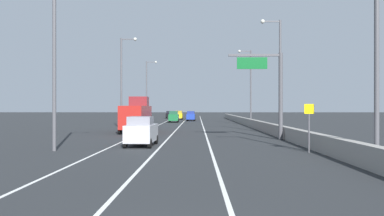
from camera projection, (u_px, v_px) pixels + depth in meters
ground_plane at (194, 123)px, 70.93m from camera, size 320.00×320.00×0.00m
lane_stripe_left at (158, 125)px, 62.00m from camera, size 0.16×130.00×0.00m
lane_stripe_center at (181, 125)px, 61.96m from camera, size 0.16×130.00×0.00m
lane_stripe_right at (203, 125)px, 61.91m from camera, size 0.16×130.00×0.00m
jersey_barrier_right at (262, 126)px, 46.82m from camera, size 0.60×120.00×1.10m
overhead_sign_gantry at (272, 85)px, 33.80m from camera, size 4.68×0.36×7.50m
speed_advisory_sign at (309, 124)px, 24.20m from camera, size 0.60×0.11×3.00m
lamp_post_right_near at (372, 26)px, 18.93m from camera, size 2.14×0.44×11.85m
lamp_post_right_second at (278, 69)px, 40.31m from camera, size 2.14×0.44×11.85m
lamp_post_right_third at (249, 83)px, 61.69m from camera, size 2.14×0.44×11.85m
lamp_post_left_near at (58, 46)px, 25.15m from camera, size 2.14×0.44×11.85m
lamp_post_left_mid at (123, 77)px, 50.81m from camera, size 2.14×0.44×11.85m
lamp_post_left_far at (148, 87)px, 76.46m from camera, size 2.14×0.44×11.85m
car_white_0 at (191, 116)px, 88.51m from camera, size 1.87×4.28×1.96m
car_yellow_1 at (179, 115)px, 91.14m from camera, size 1.83×4.27×2.04m
car_blue_2 at (191, 116)px, 81.81m from camera, size 1.88×4.25×2.04m
car_green_3 at (174, 117)px, 74.04m from camera, size 1.86×4.61×2.13m
car_silver_4 at (141, 131)px, 28.32m from camera, size 2.04×4.19×2.15m
car_black_5 at (170, 115)px, 101.74m from camera, size 1.87×4.03×1.89m
box_truck at (137, 116)px, 44.52m from camera, size 2.47×9.09×4.07m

